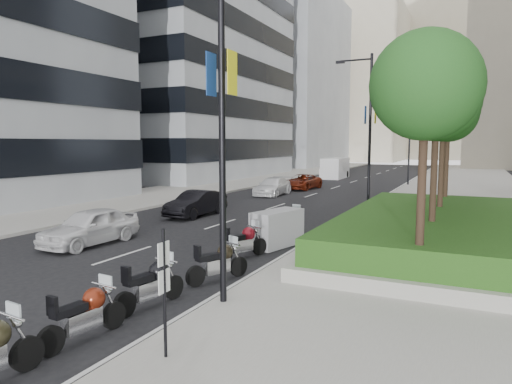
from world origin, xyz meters
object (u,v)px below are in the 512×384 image
Objects in this scene: car_b at (196,203)px; car_c at (273,186)px; motorcycle_5 at (277,229)px; motorcycle_6 at (290,222)px; motorcycle_3 at (219,262)px; car_a at (90,226)px; motorcycle_4 at (244,242)px; lamp_post_0 at (216,97)px; motorcycle_1 at (85,314)px; parking_sign at (164,286)px; lamp_post_1 at (367,124)px; car_d at (302,182)px; motorcycle_2 at (151,284)px; delivery_van at (335,169)px; lamp_post_2 at (408,132)px.

car_c is at bearing 93.29° from car_b.
motorcycle_5 is 1.13× the size of motorcycle_6.
car_a is (-7.02, 2.00, 0.15)m from motorcycle_3.
motorcycle_4 is at bearing -45.29° from car_b.
motorcycle_4 is 0.93× the size of motorcycle_6.
motorcycle_1 is at bearing -116.22° from lamp_post_0.
motorcycle_5 is (-0.19, 4.84, 0.13)m from motorcycle_3.
car_c reaches higher than motorcycle_4.
car_b is at bearing -90.87° from car_c.
car_b is at bearing 121.00° from parking_sign.
lamp_post_1 is 13.43m from motorcycle_4.
lamp_post_0 is at bearing -52.83° from car_b.
motorcycle_6 is at bearing -67.56° from car_d.
lamp_post_0 is 2.12× the size of car_a.
car_a is at bearing 50.42° from motorcycle_1.
lamp_post_1 is at bearing 35.73° from car_b.
car_a is 0.92× the size of car_c.
lamp_post_0 is at bearing -52.63° from motorcycle_2.
parking_sign reaches higher than car_a.
car_c is at bearing 42.76° from motorcycle_4.
lamp_post_1 is 1.95× the size of car_c.
car_d is 13.44m from delivery_van.
parking_sign is 1.01× the size of motorcycle_5.
motorcycle_3 is 0.48× the size of car_b.
motorcycle_4 is at bearing 6.71° from motorcycle_1.
parking_sign is at bearing -79.76° from delivery_van.
lamp_post_0 is 35.00m from lamp_post_2.
motorcycle_3 is 0.47× the size of car_a.
car_b is 16.46m from car_d.
motorcycle_6 is (-2.20, 11.91, -0.87)m from parking_sign.
car_a is 24.28m from car_d.
car_a is at bearing 97.34° from motorcycle_3.
motorcycle_1 is at bearing -92.14° from lamp_post_2.
parking_sign reaches higher than car_b.
motorcycle_4 is at bearing -97.02° from lamp_post_1.
lamp_post_0 reaches higher than parking_sign.
motorcycle_3 is (-1.00, 1.79, -4.49)m from lamp_post_0.
motorcycle_6 is (-0.13, 11.78, 0.03)m from motorcycle_1.
delivery_van is (-0.35, 18.73, 0.41)m from car_c.
car_a is 37.70m from delivery_van.
motorcycle_4 is at bearing 106.49° from parking_sign.
motorcycle_5 is at bearing -68.08° from car_c.
lamp_post_0 is at bearing -90.00° from lamp_post_1.
motorcycle_4 is (-2.20, 7.44, -0.88)m from parking_sign.
motorcycle_4 is 0.48× the size of car_a.
car_a is at bearing -91.01° from car_c.
lamp_post_1 is 1.62× the size of delivery_van.
motorcycle_4 is at bearing 34.87° from motorcycle_3.
car_b is (-0.11, 7.82, -0.03)m from car_a.
car_b is at bearing 37.24° from motorcycle_2.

